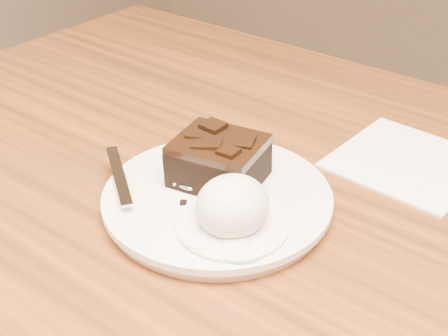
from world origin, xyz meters
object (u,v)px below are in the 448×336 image
Objects in this scene: brownie at (219,164)px; ice_cream_scoop at (232,206)px; spoon at (189,180)px; napkin at (408,161)px; plate at (217,201)px.

ice_cream_scoop is at bearing -42.33° from brownie.
napkin is at bearing 0.20° from spoon.
brownie is 0.50× the size of spoon.
ice_cream_scoop is at bearing -36.77° from plate.
ice_cream_scoop is at bearing -106.35° from napkin.
spoon reaches higher than plate.
brownie is 0.21m from napkin.
plate reaches higher than napkin.
plate is 0.06m from ice_cream_scoop.
plate is 0.03m from spoon.
spoon is at bearing -172.02° from plate.
spoon is at bearing -125.23° from napkin.
plate is at bearing -55.25° from brownie.
brownie is 1.23× the size of ice_cream_scoop.
plate is 0.21m from napkin.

